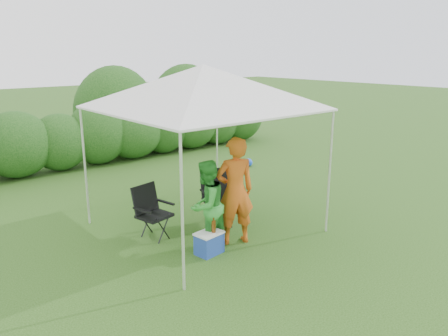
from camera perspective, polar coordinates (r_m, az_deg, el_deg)
ground at (r=7.50m, az=-0.13°, el=-8.84°), size 70.00×70.00×0.00m
hedge at (r=12.31m, az=-18.27°, el=3.90°), size 13.20×1.53×1.80m
canopy at (r=7.27m, az=-2.71°, el=10.49°), size 3.10×3.10×2.83m
chair_right at (r=7.87m, az=-0.76°, el=-3.33°), size 0.72×0.69×0.98m
chair_left at (r=7.38m, az=-9.56°, el=-5.22°), size 0.63×0.59×0.89m
man at (r=6.96m, az=1.42°, el=-3.03°), size 0.75×0.62×1.76m
woman at (r=6.79m, az=-2.31°, el=-4.92°), size 0.83×0.73×1.44m
cooler at (r=6.82m, az=-1.96°, el=-9.74°), size 0.45×0.35×0.35m
bottle at (r=6.71m, az=-1.36°, el=-7.44°), size 0.06×0.06×0.24m
lawn_toy at (r=11.83m, az=2.03°, el=0.78°), size 0.55×0.46×0.28m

